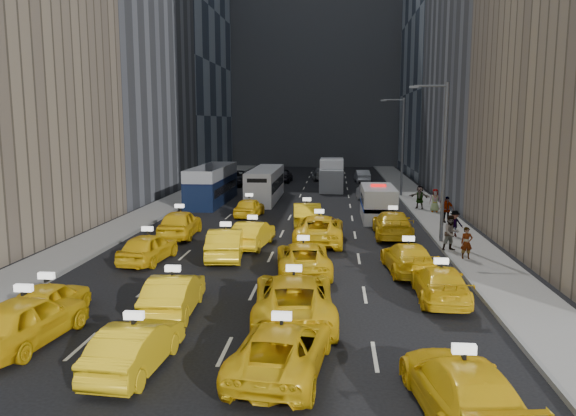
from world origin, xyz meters
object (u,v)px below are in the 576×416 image
nypd_van (378,203)px  taxi_0 (26,320)px  taxi_3 (462,387)px  pedestrian_0 (467,243)px  taxi_1 (135,346)px  taxi_2 (282,348)px  city_bus (265,185)px  box_truck (332,175)px  double_decker (212,185)px

nypd_van → taxi_0: bearing=-111.7°
taxi_3 → pedestrian_0: bearing=-110.8°
taxi_1 → taxi_2: 4.08m
taxi_0 → nypd_van: 26.89m
taxi_0 → nypd_van: (12.52, 23.79, 0.33)m
city_bus → box_truck: box_truck is taller
nypd_van → taxi_3: bearing=-84.0°
double_decker → box_truck: bearing=48.3°
double_decker → city_bus: 4.75m
taxi_3 → box_truck: size_ratio=0.71×
taxi_2 → nypd_van: bearing=-93.8°
taxi_0 → taxi_2: taxi_0 is taller
double_decker → box_truck: box_truck is taller
nypd_van → city_bus: size_ratio=0.55×
taxi_0 → taxi_1: bearing=167.1°
taxi_0 → box_truck: bearing=-95.5°
taxi_1 → pedestrian_0: pedestrian_0 is taller
nypd_van → taxi_1: bearing=-102.6°
taxi_0 → nypd_van: size_ratio=0.78×
taxi_3 → pedestrian_0: size_ratio=3.14×
nypd_van → double_decker: (-13.49, 7.10, 0.40)m
taxi_2 → taxi_1: bearing=9.0°
taxi_0 → city_bus: bearing=-88.7°
taxi_3 → city_bus: bearing=-83.6°
taxi_3 → double_decker: 36.71m
city_bus → box_truck: size_ratio=1.57×
taxi_1 → city_bus: 34.32m
double_decker → pedestrian_0: (16.97, -19.02, -0.59)m
taxi_1 → double_decker: (-4.97, 32.35, 0.85)m
taxi_1 → nypd_van: bearing=-104.5°
nypd_van → box_truck: 17.30m
taxi_1 → box_truck: box_truck is taller
taxi_2 → nypd_van: size_ratio=0.84×
city_bus → nypd_van: bearing=-51.9°
box_truck → pedestrian_0: 29.69m
taxi_1 → double_decker: 32.74m
nypd_van → city_bus: 12.88m
taxi_1 → double_decker: size_ratio=0.38×
nypd_van → pedestrian_0: (3.48, -11.91, -0.19)m
pedestrian_0 → taxi_2: bearing=-123.7°
taxi_1 → taxi_3: (8.51, -1.78, 0.04)m
city_bus → pedestrian_0: 24.49m
pedestrian_0 → taxi_0: bearing=-146.1°
taxi_0 → pedestrian_0: size_ratio=2.97×
taxi_2 → taxi_3: bearing=162.2°
nypd_van → box_truck: box_truck is taller
city_bus → double_decker: bearing=-162.8°
taxi_0 → double_decker: 30.92m
pedestrian_0 → taxi_1: bearing=-134.6°
taxi_3 → city_bus: 37.24m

